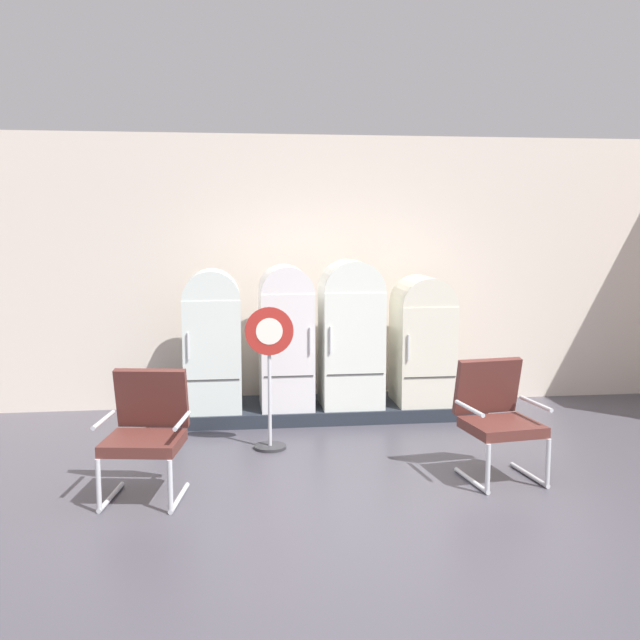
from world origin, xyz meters
The scene contains 10 objects.
ground centered at (0.00, 0.00, -0.03)m, with size 12.00×10.00×0.05m, color #45424B.
back_wall centered at (0.00, 3.66, 1.63)m, with size 11.76×0.12×3.23m.
display_plinth centered at (0.00, 3.02, 0.07)m, with size 3.71×0.95×0.15m, color #242A34.
refrigerator_0 centered at (-1.19, 2.88, 0.97)m, with size 0.62×0.62×1.55m.
refrigerator_1 centered at (-0.38, 2.93, 1.00)m, with size 0.58×0.71×1.59m.
refrigerator_2 centered at (0.35, 2.89, 1.02)m, with size 0.68×0.63×1.65m.
refrigerator_3 centered at (1.19, 2.94, 0.92)m, with size 0.63×0.72×1.45m.
armchair_left centered at (-1.69, 0.71, 0.57)m, with size 0.74×0.77×1.02m.
armchair_right centered at (1.28, 0.80, 0.57)m, with size 0.73×0.76×1.02m.
sign_stand centered at (-0.63, 1.84, 0.70)m, with size 0.47×0.32×1.41m.
Camera 1 is at (-1.04, -5.27, 2.22)m, focal length 41.85 mm.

